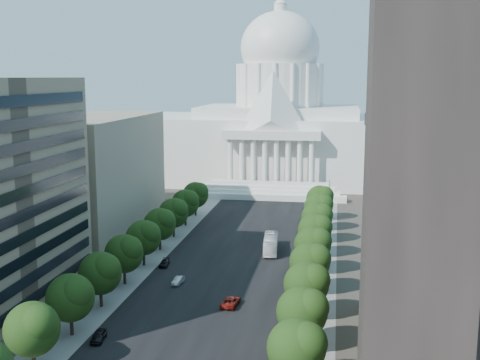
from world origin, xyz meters
The scene contains 33 objects.
road_asphalt centered at (0.00, 90.00, 0.00)m, with size 30.00×260.00×0.01m, color black.
sidewalk_left centered at (-19.00, 90.00, 0.00)m, with size 8.00×260.00×0.02m, color gray.
sidewalk_right centered at (19.00, 90.00, 0.00)m, with size 8.00×260.00×0.02m, color gray.
capitol centered at (0.00, 184.89, 20.01)m, with size 120.00×56.00×73.00m.
office_block_left_far centered at (-48.00, 100.00, 15.00)m, with size 38.00×52.00×30.00m, color gray.
tree_l_b centered at (-17.66, 23.81, 6.45)m, with size 7.79×7.60×9.97m.
tree_l_c centered at (-17.66, 35.81, 6.45)m, with size 7.79×7.60×9.97m.
tree_l_d centered at (-17.66, 47.81, 6.45)m, with size 7.79×7.60×9.97m.
tree_l_e centered at (-17.66, 59.81, 6.45)m, with size 7.79×7.60×9.97m.
tree_l_f centered at (-17.66, 71.81, 6.45)m, with size 7.79×7.60×9.97m.
tree_l_g centered at (-17.66, 83.81, 6.45)m, with size 7.79×7.60×9.97m.
tree_l_h centered at (-17.66, 95.81, 6.45)m, with size 7.79×7.60×9.97m.
tree_l_i centered at (-17.66, 107.81, 6.45)m, with size 7.79×7.60×9.97m.
tree_l_j centered at (-17.66, 119.81, 6.45)m, with size 7.79×7.60×9.97m.
tree_r_b centered at (18.34, 23.81, 6.45)m, with size 7.79×7.60×9.97m.
tree_r_c centered at (18.34, 35.81, 6.45)m, with size 7.79×7.60×9.97m.
tree_r_d centered at (18.34, 47.81, 6.45)m, with size 7.79×7.60×9.97m.
tree_r_e centered at (18.34, 59.81, 6.45)m, with size 7.79×7.60×9.97m.
tree_r_f centered at (18.34, 71.81, 6.45)m, with size 7.79×7.60×9.97m.
tree_r_g centered at (18.34, 83.81, 6.45)m, with size 7.79×7.60×9.97m.
tree_r_h centered at (18.34, 95.81, 6.45)m, with size 7.79×7.60×9.97m.
tree_r_i centered at (18.34, 107.81, 6.45)m, with size 7.79×7.60×9.97m.
tree_r_j centered at (18.34, 119.81, 6.45)m, with size 7.79×7.60×9.97m.
streetlight_b centered at (19.90, 35.00, 5.82)m, with size 2.61×0.44×9.00m.
streetlight_c centered at (19.90, 60.00, 5.82)m, with size 2.61×0.44×9.00m.
streetlight_d centered at (19.90, 85.00, 5.82)m, with size 2.61×0.44×9.00m.
streetlight_e centered at (19.90, 110.00, 5.82)m, with size 2.61×0.44×9.00m.
streetlight_f centered at (19.90, 135.00, 5.82)m, with size 2.61×0.44×9.00m.
car_dark_a centered at (-13.02, 34.64, 0.76)m, with size 1.81×4.49×1.53m, color black.
car_silver centered at (-7.64, 61.71, 0.68)m, with size 1.44×4.12×1.36m, color #AAACB1.
car_red centered at (4.52, 52.05, 0.80)m, with size 2.65×5.74×1.60m, color maroon.
car_dark_b centered at (-13.50, 72.15, 0.64)m, with size 1.79×4.41×1.28m, color black.
city_bus centered at (7.80, 86.71, 1.83)m, with size 3.08×13.16×3.67m, color silver.
Camera 1 is at (22.39, -47.73, 40.08)m, focal length 45.00 mm.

